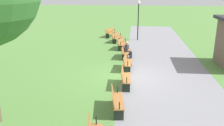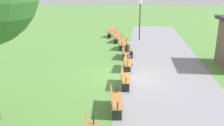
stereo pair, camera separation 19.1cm
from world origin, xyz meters
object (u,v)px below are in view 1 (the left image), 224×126
bench_3 (126,51)px  bench_0 (111,32)px  person_seated (128,49)px  bench_5 (125,77)px  lamp_post (138,13)px  bench_1 (117,37)px  bench_6 (116,100)px  bench_2 (122,43)px  bench_4 (127,62)px

bench_3 → bench_0: bearing=-158.5°
person_seated → bench_5: bearing=8.0°
bench_0 → person_seated: size_ratio=1.39×
bench_0 → lamp_post: lamp_post is taller
bench_1 → bench_6: bearing=21.5°
bench_1 → lamp_post: (-1.22, 1.93, 2.14)m
bench_3 → person_seated: (0.02, 0.14, 0.17)m
bench_1 → bench_5: (10.37, 1.30, 0.00)m
bench_1 → bench_5: 10.45m
bench_0 → person_seated: person_seated is taller
bench_2 → bench_3: (2.59, 0.43, 0.00)m
bench_4 → person_seated: bearing=-175.9°
bench_0 → bench_4: size_ratio=1.03×
bench_2 → bench_6: same height
bench_1 → bench_2: 2.62m
bench_4 → bench_5: bearing=2.4°
bench_2 → bench_3: 2.62m
bench_4 → lamp_post: 9.24m
bench_3 → bench_5: (5.24, 0.22, 0.00)m
bench_2 → bench_6: size_ratio=1.01×
bench_5 → person_seated: (-5.22, -0.08, 0.17)m
person_seated → lamp_post: 6.71m
person_seated → bench_2: bearing=-160.4°
bench_4 → bench_0: bearing=-165.7°
bench_0 → bench_2: (5.02, 1.51, 0.00)m
bench_3 → lamp_post: size_ratio=0.45×
bench_4 → bench_2: bearing=-170.5°
bench_2 → bench_5: bearing=16.7°
lamp_post → bench_2: bearing=-18.8°
bench_0 → bench_5: (12.85, 2.16, 0.00)m
bench_3 → bench_6: bearing=7.2°
person_seated → lamp_post: size_ratio=0.32×
bench_0 → bench_5: size_ratio=1.03×
bench_4 → bench_5: (2.63, -0.00, 0.00)m
bench_5 → bench_6: same height
bench_3 → person_seated: 0.22m
bench_4 → bench_6: 5.25m
bench_2 → bench_3: bearing=21.5°
bench_5 → person_seated: 5.22m
bench_3 → person_seated: person_seated is taller
bench_3 → bench_6: (7.86, 0.00, 0.00)m
bench_1 → bench_3: size_ratio=1.01×
bench_5 → person_seated: person_seated is taller
bench_1 → bench_2: bearing=31.1°
bench_1 → person_seated: (5.16, 1.22, 0.17)m
bench_4 → bench_6: bearing=0.0°
bench_0 → bench_2: bearing=38.2°
bench_4 → bench_3: bearing=-172.8°
bench_1 → bench_2: size_ratio=1.00×
bench_5 → bench_6: (2.62, -0.22, 0.00)m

